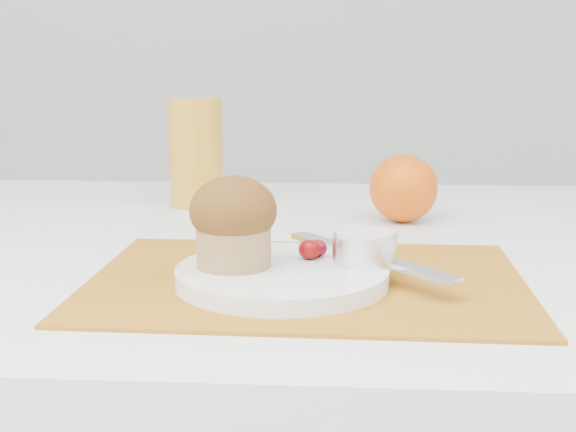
# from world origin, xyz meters

# --- Properties ---
(placemat) EXTENTS (0.40, 0.30, 0.00)m
(placemat) POSITION_xyz_m (0.00, -0.12, 0.75)
(placemat) COLOR #AE6A18
(placemat) RESTS_ON table
(plate) EXTENTS (0.20, 0.20, 0.02)m
(plate) POSITION_xyz_m (-0.02, -0.14, 0.76)
(plate) COLOR white
(plate) RESTS_ON placemat
(ramekin) EXTENTS (0.07, 0.07, 0.03)m
(ramekin) POSITION_xyz_m (0.06, -0.11, 0.78)
(ramekin) COLOR silver
(ramekin) RESTS_ON plate
(cream) EXTENTS (0.06, 0.06, 0.01)m
(cream) POSITION_xyz_m (0.06, -0.11, 0.79)
(cream) COLOR silver
(cream) RESTS_ON ramekin
(raspberry_near) EXTENTS (0.02, 0.02, 0.02)m
(raspberry_near) POSITION_xyz_m (0.01, -0.09, 0.78)
(raspberry_near) COLOR #53020D
(raspberry_near) RESTS_ON plate
(raspberry_far) EXTENTS (0.02, 0.02, 0.02)m
(raspberry_far) POSITION_xyz_m (0.01, -0.10, 0.78)
(raspberry_far) COLOR #4F0402
(raspberry_far) RESTS_ON plate
(butter_knife) EXTENTS (0.15, 0.18, 0.01)m
(butter_knife) POSITION_xyz_m (0.06, -0.10, 0.77)
(butter_knife) COLOR silver
(butter_knife) RESTS_ON plate
(orange) EXTENTS (0.08, 0.08, 0.08)m
(orange) POSITION_xyz_m (0.11, 0.16, 0.79)
(orange) COLOR #F05C08
(orange) RESTS_ON table
(juice_glass) EXTENTS (0.09, 0.09, 0.15)m
(juice_glass) POSITION_xyz_m (-0.16, 0.25, 0.82)
(juice_glass) COLOR gold
(juice_glass) RESTS_ON table
(muffin) EXTENTS (0.08, 0.08, 0.08)m
(muffin) POSITION_xyz_m (-0.06, -0.13, 0.81)
(muffin) COLOR #AA8652
(muffin) RESTS_ON plate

